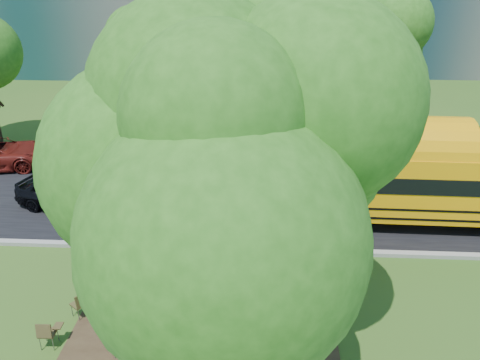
# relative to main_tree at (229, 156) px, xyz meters

# --- Properties ---
(ground) EXTENTS (160.00, 160.00, 0.00)m
(ground) POSITION_rel_main_tree_xyz_m (-1.77, 1.50, -5.28)
(ground) COLOR #2E551A
(ground) RESTS_ON ground
(dirt_patch) EXTENTS (7.00, 4.50, 0.03)m
(dirt_patch) POSITION_rel_main_tree_xyz_m (-0.77, 1.00, -5.27)
(dirt_patch) COLOR #382819
(dirt_patch) RESTS_ON ground
(asphalt_road) EXTENTS (80.00, 8.00, 0.04)m
(asphalt_road) POSITION_rel_main_tree_xyz_m (-1.77, 8.50, -5.26)
(asphalt_road) COLOR black
(asphalt_road) RESTS_ON ground
(kerb_near) EXTENTS (80.00, 0.25, 0.14)m
(kerb_near) POSITION_rel_main_tree_xyz_m (-1.77, 4.50, -5.21)
(kerb_near) COLOR gray
(kerb_near) RESTS_ON ground
(kerb_far) EXTENTS (80.00, 0.25, 0.14)m
(kerb_far) POSITION_rel_main_tree_xyz_m (-1.77, 12.60, -5.21)
(kerb_far) COLOR gray
(kerb_far) RESTS_ON ground
(bg_tree_2) EXTENTS (4.80, 4.80, 6.62)m
(bg_tree_2) POSITION_rel_main_tree_xyz_m (-6.77, 17.50, -1.07)
(bg_tree_2) COLOR black
(bg_tree_2) RESTS_ON ground
(bg_tree_3) EXTENTS (5.60, 5.60, 7.84)m
(bg_tree_3) POSITION_rel_main_tree_xyz_m (6.23, 15.50, -0.25)
(bg_tree_3) COLOR black
(bg_tree_3) RESTS_ON ground
(main_tree) EXTENTS (7.20, 7.20, 8.90)m
(main_tree) POSITION_rel_main_tree_xyz_m (0.00, 0.00, 0.00)
(main_tree) COLOR black
(main_tree) RESTS_ON ground
(school_bus) EXTENTS (12.13, 2.94, 2.95)m
(school_bus) POSITION_rel_main_tree_xyz_m (6.59, 6.88, -3.58)
(school_bus) COLOR #F4A207
(school_bus) RESTS_ON ground
(chair_0) EXTENTS (0.54, 0.50, 0.83)m
(chair_0) POSITION_rel_main_tree_xyz_m (-4.60, -0.17, -4.77)
(chair_0) COLOR #493D1F
(chair_0) RESTS_ON ground
(chair_1) EXTENTS (0.81, 0.64, 0.96)m
(chair_1) POSITION_rel_main_tree_xyz_m (-2.69, 0.38, -4.69)
(chair_1) COLOR red
(chair_1) RESTS_ON ground
(chair_2) EXTENTS (0.61, 0.77, 0.90)m
(chair_2) POSITION_rel_main_tree_xyz_m (-2.79, -0.25, -4.73)
(chair_2) COLOR brown
(chair_2) RESTS_ON ground
(chair_3) EXTENTS (0.56, 0.50, 0.85)m
(chair_3) POSITION_rel_main_tree_xyz_m (-1.85, -0.02, -4.76)
(chair_3) COLOR brown
(chair_3) RESTS_ON ground
(chair_4) EXTENTS (0.69, 0.54, 0.88)m
(chair_4) POSITION_rel_main_tree_xyz_m (-1.56, 0.33, -4.74)
(chair_4) COLOR #483E1F
(chair_4) RESTS_ON ground
(chair_5) EXTENTS (0.61, 0.77, 0.93)m
(chair_5) POSITION_rel_main_tree_xyz_m (-1.11, -0.04, -4.71)
(chair_5) COLOR #472919
(chair_5) RESTS_ON ground
(chair_6) EXTENTS (0.45, 0.55, 0.77)m
(chair_6) POSITION_rel_main_tree_xyz_m (0.92, -0.25, -4.81)
(chair_6) COLOR #483119
(chair_6) RESTS_ON ground
(chair_7) EXTENTS (0.81, 0.64, 0.94)m
(chair_7) POSITION_rel_main_tree_xyz_m (0.55, 0.57, -4.71)
(chair_7) COLOR brown
(chair_7) RESTS_ON ground
(chair_8) EXTENTS (0.55, 0.70, 0.82)m
(chair_8) POSITION_rel_main_tree_xyz_m (-4.20, 1.02, -4.78)
(chair_8) COLOR #47411F
(chair_8) RESTS_ON ground
(chair_9) EXTENTS (0.81, 0.64, 0.95)m
(chair_9) POSITION_rel_main_tree_xyz_m (-2.63, 2.00, -4.70)
(chair_9) COLOR #433B1D
(chair_9) RESTS_ON ground
(chair_10) EXTENTS (0.59, 0.75, 0.90)m
(chair_10) POSITION_rel_main_tree_xyz_m (-2.86, 1.41, -4.73)
(chair_10) COLOR #50371C
(chair_10) RESTS_ON ground
(chair_11) EXTENTS (0.62, 0.78, 0.92)m
(chair_11) POSITION_rel_main_tree_xyz_m (-0.73, 0.38, -4.72)
(chair_11) COLOR #43401D
(chair_11) RESTS_ON ground
(black_car) EXTENTS (4.53, 2.81, 1.44)m
(black_car) POSITION_rel_main_tree_xyz_m (-6.95, 7.18, -4.56)
(black_car) COLOR black
(black_car) RESTS_ON ground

